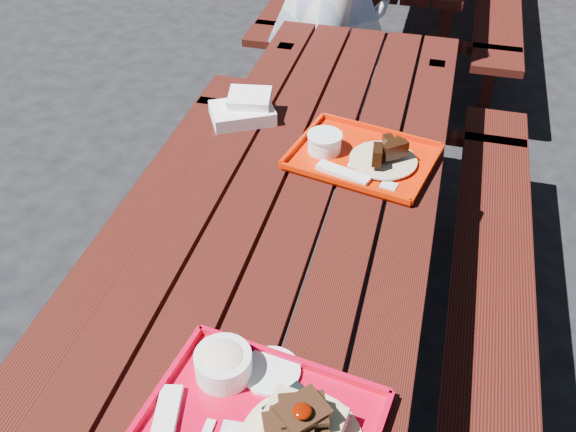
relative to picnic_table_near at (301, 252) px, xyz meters
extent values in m
plane|color=black|center=(0.00, 0.00, -0.56)|extent=(60.00, 60.00, 0.00)
cube|color=#3C100B|center=(-0.30, 0.00, 0.17)|extent=(0.14, 2.40, 0.04)
cube|color=#3C100B|center=(-0.15, 0.00, 0.17)|extent=(0.14, 2.40, 0.04)
cube|color=#3C100B|center=(0.00, 0.00, 0.17)|extent=(0.14, 2.40, 0.04)
cube|color=#3C100B|center=(0.15, 0.00, 0.17)|extent=(0.14, 2.40, 0.04)
cube|color=#3C100B|center=(0.30, 0.00, 0.17)|extent=(0.14, 2.40, 0.04)
cube|color=#3C100B|center=(-0.58, 0.00, -0.13)|extent=(0.25, 2.40, 0.04)
cube|color=#3C100B|center=(-0.58, 0.84, -0.35)|extent=(0.06, 0.06, 0.42)
cube|color=#3C100B|center=(0.58, 0.00, -0.13)|extent=(0.25, 2.40, 0.04)
cube|color=#3C100B|center=(0.58, 0.84, -0.35)|extent=(0.06, 0.06, 0.42)
cube|color=#3C100B|center=(-0.30, 0.96, -0.19)|extent=(0.06, 0.06, 0.75)
cube|color=#3C100B|center=(0.30, 0.96, -0.19)|extent=(0.06, 0.06, 0.75)
cube|color=#3C100B|center=(0.00, 0.96, -0.13)|extent=(1.40, 0.06, 0.04)
cube|color=#3C100B|center=(-0.58, 1.96, -0.35)|extent=(0.06, 0.06, 0.42)
cube|color=#3C100B|center=(0.58, 1.96, -0.35)|extent=(0.06, 0.06, 0.42)
cube|color=#3C100B|center=(-0.30, 1.84, -0.19)|extent=(0.06, 0.06, 0.75)
cube|color=#3C100B|center=(0.30, 1.84, -0.19)|extent=(0.06, 0.06, 0.75)
cube|color=#3C100B|center=(0.00, 1.84, -0.13)|extent=(1.40, 0.06, 0.04)
cube|color=red|center=(0.09, -0.72, 0.20)|extent=(0.48, 0.39, 0.01)
cube|color=red|center=(0.11, -0.55, 0.21)|extent=(0.43, 0.07, 0.02)
cube|color=red|center=(-0.13, -0.69, 0.21)|extent=(0.06, 0.34, 0.02)
cube|color=#D4BF8A|center=(0.18, -0.69, 0.24)|extent=(0.16, 0.09, 0.04)
ellipsoid|color=#540B00|center=(0.18, -0.73, 0.32)|extent=(0.04, 0.04, 0.01)
cylinder|color=silver|center=(-0.02, -0.61, 0.23)|extent=(0.12, 0.12, 0.06)
ellipsoid|color=beige|center=(-0.02, -0.61, 0.25)|extent=(0.10, 0.10, 0.05)
cylinder|color=white|center=(0.08, -0.58, 0.21)|extent=(0.12, 0.12, 0.01)
cube|color=white|center=(-0.08, -0.77, 0.21)|extent=(0.08, 0.20, 0.02)
cube|color=red|center=(0.13, 0.25, 0.20)|extent=(0.46, 0.39, 0.01)
cube|color=red|center=(0.16, 0.40, 0.21)|extent=(0.40, 0.09, 0.02)
cube|color=red|center=(0.10, 0.09, 0.21)|extent=(0.40, 0.09, 0.02)
cube|color=red|center=(0.33, 0.20, 0.21)|extent=(0.08, 0.31, 0.02)
cube|color=red|center=(-0.07, 0.29, 0.21)|extent=(0.08, 0.31, 0.02)
cube|color=silver|center=(0.18, 0.24, 0.20)|extent=(0.16, 0.16, 0.01)
cylinder|color=tan|center=(0.19, 0.23, 0.21)|extent=(0.20, 0.20, 0.01)
cylinder|color=white|center=(0.01, 0.25, 0.23)|extent=(0.10, 0.10, 0.05)
cylinder|color=white|center=(0.01, 0.25, 0.26)|extent=(0.11, 0.11, 0.01)
cube|color=white|center=(0.09, 0.14, 0.21)|extent=(0.17, 0.09, 0.01)
cube|color=silver|center=(0.23, 0.12, 0.20)|extent=(0.05, 0.05, 0.00)
cube|color=white|center=(-0.29, 0.38, 0.21)|extent=(0.25, 0.23, 0.05)
cube|color=white|center=(-0.28, 0.41, 0.25)|extent=(0.15, 0.13, 0.04)
camera|label=1|loc=(0.32, -1.37, 1.31)|focal=40.00mm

